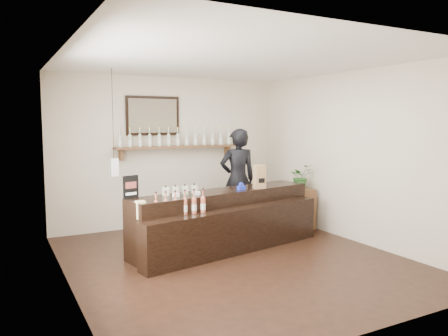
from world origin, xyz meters
The scene contains 10 objects.
ground centered at (0.00, 0.00, 0.00)m, with size 5.00×5.00×0.00m, color black.
room_shell centered at (0.00, 0.00, 1.70)m, with size 5.00×5.00×5.00m.
back_wall_decor centered at (-0.14, 2.37, 1.75)m, with size 2.66×0.96×1.69m.
counter centered at (0.19, 0.58, 0.42)m, with size 3.24×1.43×1.05m.
promo_sign centered at (-1.30, 0.66, 1.06)m, with size 0.23×0.07×0.33m.
paper_bag centered at (0.80, 0.60, 1.08)m, with size 0.19×0.15×0.38m.
tape_dispenser centered at (0.46, 0.61, 0.94)m, with size 0.15×0.09×0.12m.
side_cabinet centered at (2.00, 1.08, 0.37)m, with size 0.43×0.55×0.75m.
potted_plant centered at (2.00, 1.08, 0.97)m, with size 0.40×0.35×0.44m, color #2F6428.
shopkeeper centered at (0.93, 1.55, 1.04)m, with size 0.76×0.50×2.09m, color black.
Camera 1 is at (-2.98, -5.31, 1.96)m, focal length 35.00 mm.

